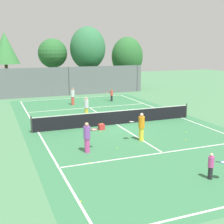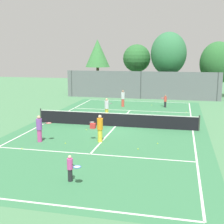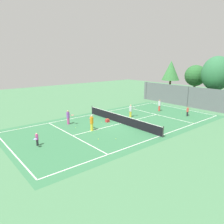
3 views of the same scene
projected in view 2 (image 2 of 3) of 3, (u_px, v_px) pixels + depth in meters
The scene contains 23 objects.
ground_plane at pixel (115, 126), 22.41m from camera, with size 80.00×80.00×0.00m, color #4C8456.
court_surface at pixel (115, 126), 22.41m from camera, with size 13.00×25.00×0.01m.
tennis_net at pixel (115, 120), 22.32m from camera, with size 11.90×0.10×1.10m.
perimeter_fence at pixel (141, 85), 35.51m from camera, with size 18.00×0.12×3.20m.
tree_0 at pixel (137, 59), 38.52m from camera, with size 3.46×3.46×6.35m.
tree_1 at pixel (218, 63), 36.44m from camera, with size 4.18×3.50×6.63m.
tree_2 at pixel (98, 54), 40.18m from camera, with size 3.22×3.22×7.03m.
tree_3 at pixel (169, 54), 36.31m from camera, with size 4.21×4.39×7.73m.
player_0 at pixel (107, 108), 25.29m from camera, with size 0.54×0.93×1.63m.
player_1 at pixel (40, 128), 18.41m from camera, with size 0.89×0.69×1.63m.
player_2 at pixel (165, 101), 30.10m from camera, with size 0.64×0.81×1.24m.
player_3 at pixel (70, 168), 12.74m from camera, with size 0.78×0.66×1.14m.
player_4 at pixel (100, 128), 18.39m from camera, with size 0.94×0.57×1.67m.
player_5 at pixel (123, 98), 30.45m from camera, with size 0.35×0.35×1.66m.
ball_crate at pixel (93, 126), 21.85m from camera, with size 0.37×0.39×0.43m.
tennis_ball_0 at pixel (158, 143), 18.11m from camera, with size 0.07×0.07×0.07m, color #CCE533.
tennis_ball_1 at pixel (86, 130), 21.34m from camera, with size 0.07×0.07×0.07m, color #CCE533.
tennis_ball_2 at pixel (22, 148), 17.15m from camera, with size 0.07×0.07×0.07m, color #CCE533.
tennis_ball_4 at pixel (65, 143), 18.14m from camera, with size 0.07×0.07×0.07m, color #CCE533.
tennis_ball_5 at pixel (152, 105), 31.30m from camera, with size 0.07×0.07×0.07m, color #CCE533.
tennis_ball_6 at pixel (186, 112), 27.65m from camera, with size 0.07×0.07×0.07m, color #CCE533.
tennis_ball_7 at pixel (138, 149), 17.07m from camera, with size 0.07×0.07×0.07m, color #CCE533.
tennis_ball_8 at pixel (141, 127), 22.06m from camera, with size 0.07×0.07×0.07m, color #CCE533.
Camera 2 is at (4.58, -21.31, 5.33)m, focal length 49.02 mm.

